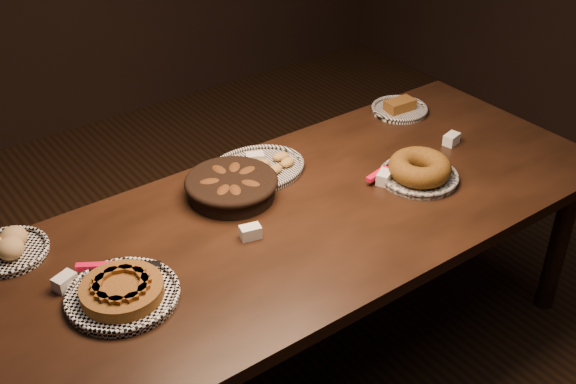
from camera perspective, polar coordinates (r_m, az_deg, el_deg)
ground at (r=3.08m, az=1.30°, el=-13.02°), size 5.00×5.00×0.00m
buffet_table at (r=2.63m, az=1.48°, el=-2.76°), size 2.40×1.00×0.75m
apple_tart_plate at (r=2.26m, az=-12.97°, el=-7.72°), size 0.35×0.38×0.07m
madeleine_platter at (r=2.80m, az=-2.57°, el=1.84°), size 0.39×0.32×0.05m
bundt_cake_plate at (r=2.79m, az=10.33°, el=1.69°), size 0.35×0.32×0.10m
croissant_basket at (r=2.64m, az=-4.49°, el=0.54°), size 0.35×0.35×0.09m
bread_roll_plate at (r=2.53m, az=-21.34°, el=-4.14°), size 0.27×0.27×0.08m
loaf_plate at (r=3.29m, az=8.81°, el=6.55°), size 0.25×0.25×0.06m
tent_cards at (r=2.64m, az=0.41°, el=-0.03°), size 1.72×0.48×0.04m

